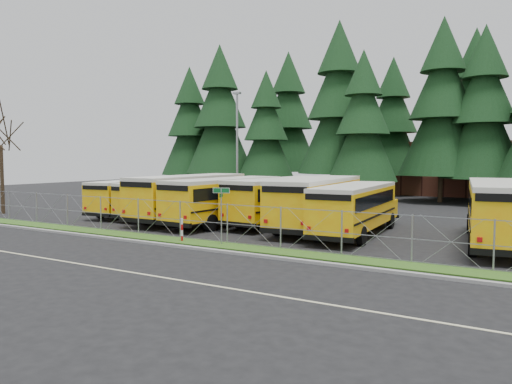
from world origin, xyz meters
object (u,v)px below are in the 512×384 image
bus_4 (285,201)px  bus_5 (319,204)px  light_standard (237,144)px  street_sign (221,204)px  bus_3 (228,201)px  bus_6 (357,210)px  bus_1 (172,199)px  bus_0 (138,197)px  bus_east (500,214)px  striped_bollard (182,230)px  bus_2 (193,198)px

bus_4 → bus_5: bearing=-16.1°
bus_4 → light_standard: 14.56m
bus_4 → street_sign: bus_4 is taller
light_standard → bus_3: bearing=-59.3°
bus_6 → street_sign: size_ratio=3.79×
street_sign → light_standard: bearing=121.0°
bus_1 → street_sign: bearing=-34.3°
bus_0 → bus_4: bus_4 is taller
bus_4 → bus_5: 3.00m
street_sign → bus_0: bearing=149.9°
bus_3 → bus_east: 15.72m
bus_6 → striped_bollard: (-6.86, -6.62, -0.80)m
bus_6 → bus_3: bearing=174.2°
striped_bollard → bus_3: bearing=104.9°
bus_east → light_standard: 25.62m
bus_1 → street_sign: street_sign is taller
bus_east → bus_6: bearing=175.3°
bus_0 → bus_4: 11.88m
bus_3 → street_sign: size_ratio=4.00×
bus_east → street_sign: 13.48m
bus_0 → light_standard: bearing=72.9°
bus_6 → bus_2: bearing=173.5°
bus_3 → street_sign: bearing=-55.4°
bus_4 → street_sign: 8.53m
bus_0 → street_sign: street_sign is taller
bus_2 → bus_3: bearing=-5.0°
street_sign → light_standard: light_standard is taller
bus_1 → bus_east: bearing=2.1°
bus_5 → bus_2: bearing=178.3°
bus_1 → striped_bollard: bus_1 is taller
bus_east → street_sign: bus_east is taller
street_sign → light_standard: size_ratio=0.28×
bus_3 → striped_bollard: 7.19m
bus_5 → bus_6: 2.95m
street_sign → light_standard: (-10.97, 18.23, 3.47)m
striped_bollard → bus_0: bearing=143.9°
bus_4 → striped_bollard: bearing=-94.5°
striped_bollard → bus_1: bearing=133.0°
bus_east → light_standard: (-22.59, 11.41, 3.94)m
bus_3 → street_sign: (4.09, -6.64, 0.56)m
bus_1 → bus_2: bus_2 is taller
bus_3 → bus_4: bearing=33.0°
bus_0 → bus_east: bus_east is taller
bus_2 → street_sign: (7.17, -6.88, 0.50)m
striped_bollard → light_standard: bearing=115.2°
bus_1 → light_standard: 11.59m
bus_0 → bus_east: (24.40, -0.59, 0.26)m
bus_1 → bus_0: bearing=-174.0°
striped_bollard → street_sign: bearing=6.7°
bus_6 → striped_bollard: 9.56m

